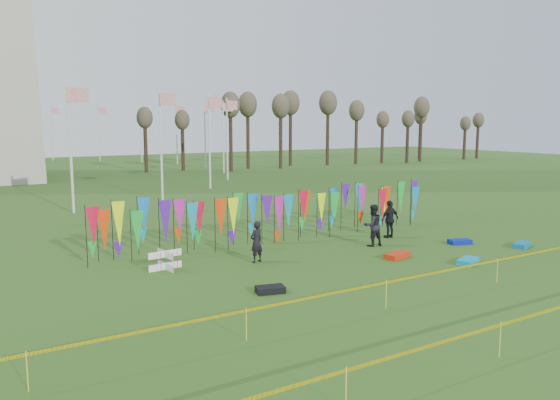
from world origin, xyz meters
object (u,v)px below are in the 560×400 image
kite_bag_blue (460,242)px  kite_bag_black (270,289)px  person_mid (373,225)px  kite_bag_turquoise (468,261)px  person_left (256,242)px  person_right (390,219)px  kite_bag_red (397,255)px  kite_bag_teal (522,245)px  box_kite (165,260)px

kite_bag_blue → kite_bag_black: bearing=-171.2°
person_mid → kite_bag_turquoise: (1.16, -4.49, -0.85)m
person_left → person_mid: (5.99, -0.17, 0.12)m
person_right → kite_bag_blue: 3.43m
person_right → kite_bag_red: size_ratio=1.53×
kite_bag_teal → person_left: bearing=161.4°
person_right → kite_bag_red: bearing=48.7°
person_left → person_mid: bearing=162.2°
kite_bag_blue → kite_bag_red: (-4.38, -0.47, 0.00)m
box_kite → kite_bag_blue: box_kite is taller
kite_bag_black → kite_bag_teal: size_ratio=0.85×
person_mid → kite_bag_black: bearing=30.8°
person_left → person_mid: 5.99m
kite_bag_black → kite_bag_turquoise: bearing=-5.9°
kite_bag_red → kite_bag_teal: (6.27, -1.45, -0.00)m
box_kite → person_left: person_left is taller
kite_bag_red → kite_bag_black: (-6.92, -1.28, -0.00)m
kite_bag_turquoise → kite_bag_black: bearing=174.1°
kite_bag_teal → kite_bag_blue: bearing=134.5°
kite_bag_teal → box_kite: bearing=162.8°
kite_bag_blue → kite_bag_red: kite_bag_red is taller
box_kite → kite_bag_red: (8.95, -3.25, -0.28)m
kite_bag_teal → kite_bag_black: bearing=179.3°
person_left → kite_bag_turquoise: (7.14, -4.65, -0.74)m
person_left → person_right: 7.94m
person_right → kite_bag_blue: size_ratio=1.82×
kite_bag_turquoise → kite_bag_teal: bearing=9.2°
kite_bag_blue → kite_bag_red: size_ratio=0.84×
person_mid → kite_bag_teal: 6.84m
person_left → box_kite: bearing=-28.4°
person_left → kite_bag_red: bearing=139.1°
person_right → kite_bag_turquoise: bearing=78.8°
person_left → kite_bag_turquoise: 8.56m
person_left → kite_bag_red: (5.37, -2.47, -0.73)m
person_right → person_left: bearing=2.3°
kite_bag_turquoise → kite_bag_blue: size_ratio=1.07×
person_right → kite_bag_teal: person_right is taller
person_mid → kite_bag_blue: person_mid is taller
kite_bag_turquoise → kite_bag_black: size_ratio=1.16×
person_right → box_kite: bearing=-3.3°
box_kite → kite_bag_teal: bearing=-17.2°
person_mid → kite_bag_teal: size_ratio=1.72×
kite_bag_blue → kite_bag_black: size_ratio=1.08×
box_kite → kite_bag_teal: box_kite is taller
box_kite → person_right: size_ratio=0.42×
person_left → kite_bag_teal: size_ratio=1.51×
box_kite → person_mid: bearing=-5.6°
person_left → kite_bag_black: person_left is taller
kite_bag_red → kite_bag_teal: kite_bag_red is taller
box_kite → person_left: 3.69m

